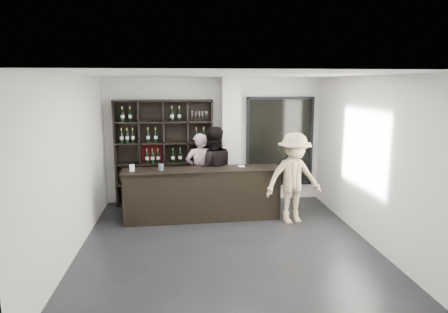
{
  "coord_description": "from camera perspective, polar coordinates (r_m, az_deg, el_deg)",
  "views": [
    {
      "loc": [
        -0.73,
        -6.46,
        2.77
      ],
      "look_at": [
        0.06,
        1.1,
        1.36
      ],
      "focal_mm": 32.0,
      "sensor_mm": 36.0,
      "label": 1
    }
  ],
  "objects": [
    {
      "name": "wine_glass",
      "position": [
        7.98,
        -3.52,
        -1.23
      ],
      "size": [
        0.1,
        0.1,
        0.19
      ],
      "primitive_type": null,
      "rotation": [
        0.0,
        0.0,
        -0.4
      ],
      "color": "white",
      "rests_on": "tasting_counter"
    },
    {
      "name": "floor",
      "position": [
        7.07,
        0.45,
        -12.63
      ],
      "size": [
        5.0,
        5.5,
        0.01
      ],
      "primitive_type": "cube",
      "color": "black",
      "rests_on": "ground"
    },
    {
      "name": "structural_column",
      "position": [
        9.09,
        0.93,
        2.14
      ],
      "size": [
        0.4,
        0.4,
        2.9
      ],
      "primitive_type": "cube",
      "color": "silver",
      "rests_on": "floor"
    },
    {
      "name": "tasting_counter",
      "position": [
        8.21,
        -3.1,
        -5.36
      ],
      "size": [
        3.22,
        0.67,
        1.06
      ],
      "rotation": [
        0.0,
        0.0,
        0.04
      ],
      "color": "black",
      "rests_on": "floor"
    },
    {
      "name": "taster_black",
      "position": [
        8.54,
        -1.59,
        -1.94
      ],
      "size": [
        0.96,
        0.77,
        1.87
      ],
      "primitive_type": "imported",
      "rotation": [
        0.0,
        0.0,
        3.22
      ],
      "color": "black",
      "rests_on": "floor"
    },
    {
      "name": "taster_pink",
      "position": [
        8.88,
        -3.5,
        -2.06
      ],
      "size": [
        0.66,
        0.48,
        1.69
      ],
      "primitive_type": "imported",
      "rotation": [
        0.0,
        0.0,
        3.28
      ],
      "color": "#CDA1AB",
      "rests_on": "floor"
    },
    {
      "name": "wine_shelf",
      "position": [
        9.17,
        -8.49,
        0.51
      ],
      "size": [
        2.2,
        0.35,
        2.4
      ],
      "primitive_type": null,
      "color": "black",
      "rests_on": "floor"
    },
    {
      "name": "napkin_stack",
      "position": [
        8.27,
        2.48,
        -1.39
      ],
      "size": [
        0.15,
        0.15,
        0.02
      ],
      "primitive_type": "cube",
      "rotation": [
        0.0,
        0.0,
        0.24
      ],
      "color": "white",
      "rests_on": "tasting_counter"
    },
    {
      "name": "card_stand",
      "position": [
        8.03,
        -13.02,
        -1.6
      ],
      "size": [
        0.1,
        0.07,
        0.14
      ],
      "primitive_type": "cube",
      "rotation": [
        0.0,
        0.0,
        0.33
      ],
      "color": "white",
      "rests_on": "tasting_counter"
    },
    {
      "name": "spit_cup",
      "position": [
        8.03,
        -8.98,
        -1.48
      ],
      "size": [
        0.12,
        0.12,
        0.13
      ],
      "primitive_type": "cylinder",
      "rotation": [
        0.0,
        0.0,
        0.28
      ],
      "color": "#99A9BC",
      "rests_on": "tasting_counter"
    },
    {
      "name": "customer",
      "position": [
        8.04,
        9.92,
        -3.07
      ],
      "size": [
        1.28,
        0.88,
        1.82
      ],
      "primitive_type": "imported",
      "rotation": [
        0.0,
        0.0,
        0.18
      ],
      "color": "#9A8360",
      "rests_on": "floor"
    },
    {
      "name": "glass_panel",
      "position": [
        9.53,
        7.95,
        2.12
      ],
      "size": [
        1.6,
        0.08,
        2.1
      ],
      "color": "black",
      "rests_on": "floor"
    }
  ]
}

